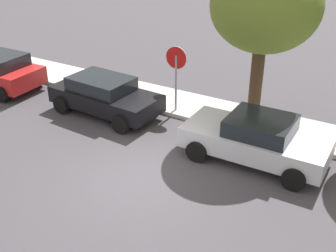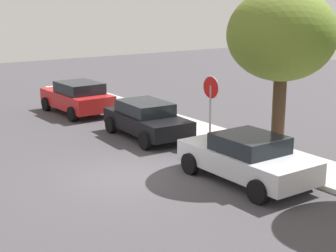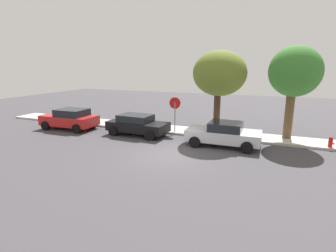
{
  "view_description": "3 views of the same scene",
  "coord_description": "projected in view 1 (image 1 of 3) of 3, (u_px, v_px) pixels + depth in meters",
  "views": [
    {
      "loc": [
        5.52,
        -7.89,
        6.58
      ],
      "look_at": [
        0.2,
        1.08,
        1.18
      ],
      "focal_mm": 45.0,
      "sensor_mm": 36.0,
      "label": 1
    },
    {
      "loc": [
        12.49,
        -7.3,
        5.06
      ],
      "look_at": [
        0.4,
        1.09,
        1.44
      ],
      "focal_mm": 55.0,
      "sensor_mm": 36.0,
      "label": 2
    },
    {
      "loc": [
        4.8,
        -12.07,
        4.52
      ],
      "look_at": [
        -0.66,
        1.38,
        1.15
      ],
      "focal_mm": 28.0,
      "sensor_mm": 36.0,
      "label": 3
    }
  ],
  "objects": [
    {
      "name": "street_tree_mid_block",
      "position": [
        266.0,
        7.0,
        12.43
      ],
      "size": [
        3.32,
        3.32,
        5.44
      ],
      "color": "#422D1E",
      "rests_on": "ground_plane"
    },
    {
      "name": "parked_car_silver",
      "position": [
        256.0,
        138.0,
        12.08
      ],
      "size": [
        4.16,
        2.07,
        1.39
      ],
      "color": "silver",
      "rests_on": "ground_plane"
    },
    {
      "name": "parked_car_black",
      "position": [
        105.0,
        95.0,
        14.89
      ],
      "size": [
        4.11,
        2.1,
        1.36
      ],
      "color": "black",
      "rests_on": "ground_plane"
    },
    {
      "name": "sidewalk_curb",
      "position": [
        215.0,
        112.0,
        15.14
      ],
      "size": [
        32.0,
        2.03,
        0.14
      ],
      "primitive_type": "cube",
      "color": "beige",
      "rests_on": "ground_plane"
    },
    {
      "name": "stop_sign",
      "position": [
        176.0,
        68.0,
        14.44
      ],
      "size": [
        0.82,
        0.08,
        2.49
      ],
      "color": "gray",
      "rests_on": "ground_plane"
    },
    {
      "name": "ground_plane",
      "position": [
        142.0,
        178.0,
        11.55
      ],
      "size": [
        60.0,
        60.0,
        0.0
      ],
      "primitive_type": "plane",
      "color": "#423F44"
    }
  ]
}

